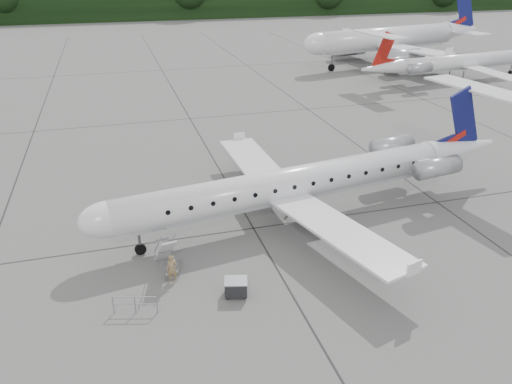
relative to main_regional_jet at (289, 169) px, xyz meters
name	(u,v)px	position (x,y,z in m)	size (l,w,h in m)	color
ground	(338,251)	(1.67, -4.53, -3.87)	(320.00, 320.00, 0.00)	slate
treeline	(147,6)	(1.67, 125.47, 0.13)	(260.00, 4.00, 8.00)	black
main_regional_jet	(289,169)	(0.00, 0.00, 0.00)	(30.22, 21.76, 7.75)	silver
airstair	(165,252)	(-8.73, -3.66, -2.66)	(0.85, 2.31, 2.43)	silver
passenger	(172,269)	(-8.53, -4.94, -3.04)	(0.61, 0.40, 1.67)	olive
safety_railing	(135,305)	(-10.72, -7.15, -3.37)	(2.20, 0.08, 1.00)	gray
baggage_cart	(236,287)	(-5.46, -7.14, -3.37)	(1.17, 0.95, 1.01)	black
bg_narrowbody	(387,27)	(33.84, 47.45, 2.22)	(33.96, 24.45, 12.19)	silver
bg_regional_right	(465,54)	(39.13, 33.97, -0.10)	(28.79, 20.73, 7.55)	silver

